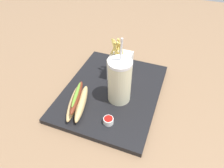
{
  "coord_description": "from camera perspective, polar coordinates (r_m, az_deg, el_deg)",
  "views": [
    {
      "loc": [
        -0.54,
        -0.2,
        0.57
      ],
      "look_at": [
        0.0,
        0.0,
        0.05
      ],
      "focal_mm": 32.71,
      "sensor_mm": 36.0,
      "label": 1
    }
  ],
  "objects": [
    {
      "name": "ketchup_cup_1",
      "position": [
        0.68,
        -1.01,
        -10.14
      ],
      "size": [
        0.03,
        0.03,
        0.02
      ],
      "color": "white",
      "rests_on": "food_tray"
    },
    {
      "name": "soda_cup",
      "position": [
        0.7,
        2.13,
        0.8
      ],
      "size": [
        0.08,
        0.08,
        0.25
      ],
      "color": "beige",
      "rests_on": "food_tray"
    },
    {
      "name": "ground_plane",
      "position": [
        0.81,
        0.0,
        -3.14
      ],
      "size": [
        2.4,
        2.4,
        0.02
      ],
      "primitive_type": "cube",
      "color": "#8C6B4C"
    },
    {
      "name": "fries_basket",
      "position": [
        0.83,
        2.23,
        5.3
      ],
      "size": [
        0.09,
        0.08,
        0.17
      ],
      "color": "white",
      "rests_on": "food_tray"
    },
    {
      "name": "food_tray",
      "position": [
        0.8,
        0.0,
        -2.13
      ],
      "size": [
        0.45,
        0.35,
        0.02
      ],
      "primitive_type": "cube",
      "color": "black",
      "rests_on": "ground_plane"
    },
    {
      "name": "hot_dog_1",
      "position": [
        0.73,
        -9.64,
        -4.78
      ],
      "size": [
        0.18,
        0.1,
        0.06
      ],
      "color": "#DBB775",
      "rests_on": "food_tray"
    }
  ]
}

